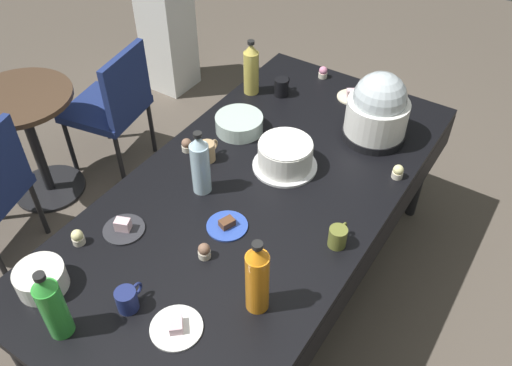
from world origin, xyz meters
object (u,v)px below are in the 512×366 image
coffee_mug_navy (127,299)px  coffee_mug_black (282,87)px  ceramic_snack_bowl (41,279)px  maroon_chair_right (113,102)px  soda_bottle_orange_juice (257,278)px  round_cafe_table (29,127)px  dessert_plate_charcoal (124,228)px  cupcake_cocoa (78,237)px  water_cooler (165,16)px  dessert_plate_cobalt (227,225)px  soda_bottle_water (200,164)px  potluck_table (256,201)px  cupcake_rose (323,72)px  cupcake_vanilla (398,172)px  coffee_mug_olive (338,236)px  cupcake_mint (187,145)px  soda_bottle_lime_soda (52,306)px  dessert_plate_cream (351,96)px  dessert_plate_white (176,327)px  cupcake_berry (204,251)px  coffee_mug_tan (208,151)px  slow_cooker (378,110)px  glass_salad_bowl (239,124)px  soda_bottle_ginger_ale (251,69)px  frosted_layer_cake (285,156)px

coffee_mug_navy → coffee_mug_black: coffee_mug_black is taller
ceramic_snack_bowl → maroon_chair_right: (1.27, 0.95, -0.31)m
soda_bottle_orange_juice → round_cafe_table: bearing=76.7°
dessert_plate_charcoal → ceramic_snack_bowl: bearing=172.1°
cupcake_cocoa → round_cafe_table: bearing=62.5°
water_cooler → round_cafe_table: bearing=-174.3°
dessert_plate_cobalt → soda_bottle_water: 0.29m
potluck_table → cupcake_rose: 1.02m
cupcake_vanilla → coffee_mug_black: (0.29, 0.79, 0.02)m
dessert_plate_charcoal → round_cafe_table: bearing=70.3°
cupcake_rose → coffee_mug_black: (-0.28, 0.11, 0.02)m
coffee_mug_navy → coffee_mug_olive: coffee_mug_navy is taller
cupcake_mint → cupcake_vanilla: 0.99m
ceramic_snack_bowl → coffee_mug_black: bearing=-2.8°
cupcake_rose → soda_bottle_lime_soda: (-1.94, -0.02, 0.11)m
dessert_plate_charcoal → soda_bottle_water: (0.37, -0.12, 0.13)m
water_cooler → dessert_plate_cream: bearing=-105.0°
coffee_mug_navy → dessert_plate_charcoal: bearing=46.2°
dessert_plate_charcoal → dessert_plate_cream: 1.43m
dessert_plate_white → soda_bottle_lime_soda: size_ratio=0.61×
cupcake_berry → maroon_chair_right: 1.62m
dessert_plate_cobalt → coffee_mug_black: coffee_mug_black is taller
coffee_mug_tan → soda_bottle_water: bearing=-150.1°
soda_bottle_lime_soda → coffee_mug_black: bearing=4.2°
slow_cooker → coffee_mug_black: size_ratio=2.95×
potluck_table → cupcake_vanilla: cupcake_vanilla is taller
cupcake_vanilla → glass_salad_bowl: bearing=97.1°
slow_cooker → soda_bottle_orange_juice: slow_cooker is taller
coffee_mug_olive → soda_bottle_ginger_ale: bearing=50.7°
soda_bottle_ginger_ale → soda_bottle_water: size_ratio=0.98×
cupcake_berry → soda_bottle_lime_soda: bearing=157.9°
cupcake_rose → coffee_mug_black: coffee_mug_black is taller
soda_bottle_water → coffee_mug_tan: soda_bottle_water is taller
coffee_mug_black → cupcake_mint: bearing=168.8°
ceramic_snack_bowl → soda_bottle_orange_juice: size_ratio=0.55×
ceramic_snack_bowl → coffee_mug_olive: ceramic_snack_bowl is taller
frosted_layer_cake → coffee_mug_navy: frosted_layer_cake is taller
coffee_mug_olive → slow_cooker: bearing=13.0°
round_cafe_table → frosted_layer_cake: bearing=-80.5°
slow_cooker → dessert_plate_white: bearing=174.8°
frosted_layer_cake → soda_bottle_orange_juice: soda_bottle_orange_juice is taller
slow_cooker → glass_salad_bowl: 0.67m
frosted_layer_cake → soda_bottle_orange_juice: size_ratio=0.90×
coffee_mug_tan → cupcake_mint: bearing=91.8°
glass_salad_bowl → coffee_mug_olive: (-0.41, -0.75, 0.00)m
slow_cooker → cupcake_rose: size_ratio=5.20×
soda_bottle_lime_soda → water_cooler: 2.77m
coffee_mug_olive → coffee_mug_black: size_ratio=0.95×
dessert_plate_cream → coffee_mug_black: (-0.18, 0.33, 0.04)m
dessert_plate_cobalt → cupcake_cocoa: size_ratio=2.55×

